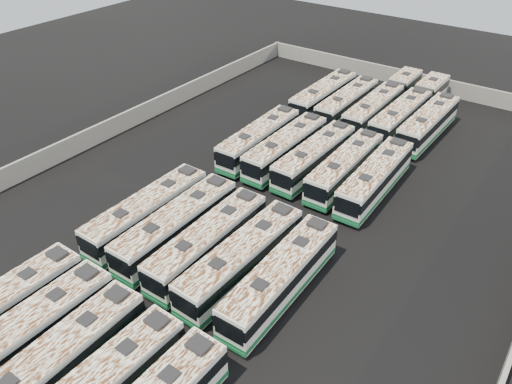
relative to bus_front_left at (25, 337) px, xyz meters
name	(u,v)px	position (x,y,z in m)	size (l,w,h in m)	color
ground	(260,211)	(2.92, 21.52, -1.79)	(140.00, 140.00, 0.00)	black
perimeter_wall	(260,202)	(2.92, 21.52, -0.69)	(45.20, 73.20, 2.20)	gray
bus_front_left	(25,337)	(0.00, 0.00, 0.00)	(2.68, 12.44, 3.50)	silver
bus_front_center	(55,365)	(3.35, -0.15, -0.01)	(2.88, 12.43, 3.49)	silver
bus_midfront_far_left	(148,212)	(-3.35, 13.87, 0.00)	(2.63, 12.42, 3.50)	silver
bus_midfront_left	(177,226)	(-0.04, 13.96, 0.02)	(2.77, 12.57, 3.54)	silver
bus_midfront_center	(208,242)	(3.36, 13.86, -0.02)	(2.77, 12.35, 3.47)	silver
bus_midfront_right	(242,259)	(6.71, 13.81, 0.01)	(2.95, 12.58, 3.53)	silver
bus_midfront_far_right	(281,278)	(10.18, 13.86, 0.00)	(2.87, 12.46, 3.50)	silver
bus_midback_far_left	(259,139)	(-3.27, 30.13, -0.02)	(2.92, 12.37, 3.47)	silver
bus_midback_left	(286,148)	(0.06, 30.19, -0.01)	(2.63, 12.35, 3.48)	silver
bus_midback_center	(314,157)	(3.40, 30.34, -0.04)	(2.79, 12.20, 3.43)	silver
bus_midback_right	(345,167)	(6.81, 30.34, -0.05)	(2.76, 12.14, 3.41)	silver
bus_midback_far_right	(375,178)	(10.08, 30.13, -0.01)	(2.90, 12.41, 3.48)	silver
bus_back_far_left	(324,96)	(-3.32, 44.19, 0.02)	(2.67, 12.55, 3.54)	silver
bus_back_left	(347,103)	(-0.01, 44.07, -0.05)	(2.57, 12.11, 3.41)	silver
bus_back_center	(384,101)	(3.45, 47.34, -0.05)	(2.67, 18.79, 3.41)	silver
bus_back_right	(411,107)	(6.87, 47.41, -0.04)	(2.89, 18.99, 3.44)	silver
bus_back_far_right	(428,124)	(10.07, 44.26, 0.01)	(2.89, 12.52, 3.52)	silver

